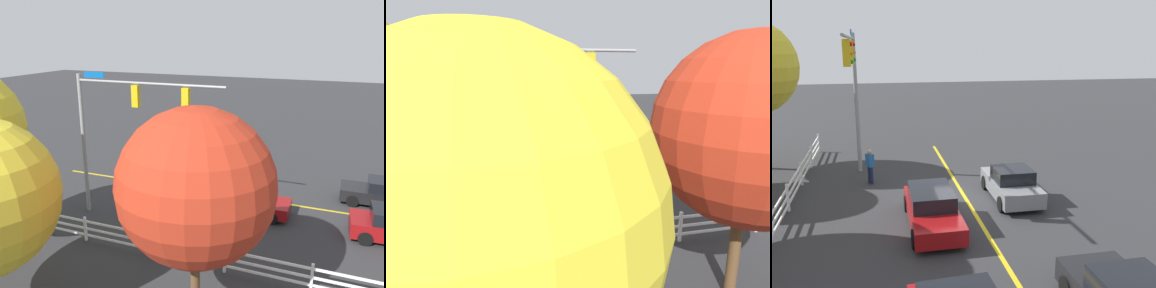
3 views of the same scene
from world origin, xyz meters
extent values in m
plane|color=#2D2D30|center=(0.00, 0.00, 0.00)|extent=(120.00, 120.00, 0.00)
cube|color=gold|center=(-4.00, 0.00, 0.00)|extent=(28.00, 0.16, 0.01)
cylinder|color=gray|center=(5.29, 4.60, 3.56)|extent=(0.20, 0.20, 7.12)
cylinder|color=gray|center=(1.60, 4.60, 6.82)|extent=(7.39, 0.12, 0.12)
cube|color=#0C59B2|center=(4.39, 4.62, 7.10)|extent=(1.10, 0.03, 0.28)
cube|color=gold|center=(2.19, 4.60, 6.22)|extent=(0.32, 0.28, 1.00)
sphere|color=red|center=(2.19, 4.45, 6.54)|extent=(0.17, 0.17, 0.17)
sphere|color=orange|center=(2.19, 4.45, 6.22)|extent=(0.17, 0.17, 0.17)
sphere|color=#148C19|center=(2.19, 4.45, 5.90)|extent=(0.17, 0.17, 0.17)
cube|color=gold|center=(-0.29, 4.60, 6.22)|extent=(0.32, 0.28, 1.00)
sphere|color=red|center=(-0.29, 4.45, 6.54)|extent=(0.17, 0.17, 0.17)
sphere|color=orange|center=(-0.29, 4.45, 6.22)|extent=(0.17, 0.17, 0.17)
sphere|color=#148C19|center=(-0.29, 4.45, 5.90)|extent=(0.17, 0.17, 0.17)
cube|color=maroon|center=(-2.33, 1.80, 0.51)|extent=(4.69, 1.73, 0.59)
cube|color=black|center=(-2.10, 1.80, 1.08)|extent=(2.39, 1.55, 0.55)
cylinder|color=black|center=(-3.92, 1.00, 0.32)|extent=(0.64, 0.22, 0.64)
cylinder|color=black|center=(-3.93, 2.60, 0.32)|extent=(0.64, 0.22, 0.64)
cylinder|color=black|center=(-0.73, 1.00, 0.32)|extent=(0.64, 0.22, 0.64)
cylinder|color=black|center=(-0.74, 2.60, 0.32)|extent=(0.64, 0.22, 0.64)
cylinder|color=black|center=(-7.59, -1.02, 0.32)|extent=(0.64, 0.23, 0.64)
cylinder|color=black|center=(-7.61, -2.68, 0.32)|extent=(0.64, 0.23, 0.64)
cube|color=slate|center=(-0.25, -1.92, 0.55)|extent=(4.07, 1.80, 0.65)
cube|color=black|center=(-0.46, -1.91, 1.15)|extent=(1.64, 1.58, 0.55)
cylinder|color=black|center=(1.13, -1.14, 0.32)|extent=(0.64, 0.23, 0.64)
cylinder|color=black|center=(1.10, -2.75, 0.32)|extent=(0.64, 0.23, 0.64)
cylinder|color=black|center=(-1.61, -1.09, 0.32)|extent=(0.64, 0.23, 0.64)
cylinder|color=black|center=(-1.64, -2.69, 0.32)|extent=(0.64, 0.23, 0.64)
cylinder|color=#191E3F|center=(3.01, 4.00, 0.42)|extent=(0.16, 0.16, 0.85)
cylinder|color=#191E3F|center=(3.18, 4.10, 0.42)|extent=(0.16, 0.16, 0.85)
cube|color=#1E5999|center=(3.09, 4.05, 1.16)|extent=(0.48, 0.43, 0.62)
sphere|color=tan|center=(3.09, 4.05, 1.58)|extent=(0.22, 0.22, 0.22)
cube|color=white|center=(0.25, 7.26, 0.57)|extent=(0.10, 0.10, 1.15)
cube|color=white|center=(3.50, 7.26, 0.57)|extent=(0.10, 0.10, 1.15)
cube|color=white|center=(6.75, 7.26, 0.57)|extent=(0.10, 0.10, 1.15)
cube|color=white|center=(10.00, 7.26, 0.57)|extent=(0.10, 0.10, 1.15)
camera|label=1|loc=(-6.75, 20.00, 9.01)|focal=36.37mm
camera|label=2|loc=(2.86, 16.55, 6.10)|focal=29.37mm
camera|label=3|loc=(-16.35, 3.63, 6.46)|focal=38.46mm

